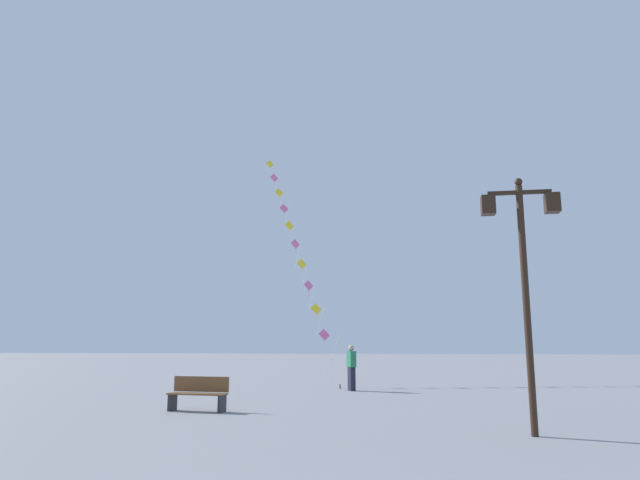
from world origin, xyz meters
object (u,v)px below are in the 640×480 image
(twin_lantern_lamp_post, at_px, (523,254))
(kite_flyer, at_px, (351,366))
(park_bench, at_px, (198,394))
(kite_train, at_px, (295,242))

(twin_lantern_lamp_post, bearing_deg, kite_flyer, 114.29)
(twin_lantern_lamp_post, distance_m, park_bench, 9.00)
(kite_train, height_order, park_bench, kite_train)
(twin_lantern_lamp_post, bearing_deg, park_bench, 159.74)
(park_bench, bearing_deg, twin_lantern_lamp_post, -14.15)
(twin_lantern_lamp_post, distance_m, kite_train, 18.28)
(kite_flyer, bearing_deg, park_bench, 124.93)
(park_bench, bearing_deg, kite_train, 96.69)
(twin_lantern_lamp_post, relative_size, kite_flyer, 3.02)
(twin_lantern_lamp_post, bearing_deg, kite_train, 116.63)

